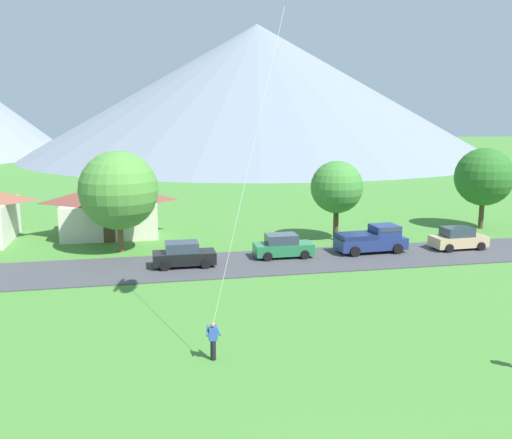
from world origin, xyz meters
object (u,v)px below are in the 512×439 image
object	(u,v)px
house_left_center	(110,208)
parked_car_tan_mid_east	(458,239)
tree_left_of_center	(484,177)
tree_near_left	(119,190)
parked_car_black_mid_west	(184,255)
tree_center	(337,187)
pickup_truck_navy_west_side	(373,239)
parked_car_green_east_end	(283,246)

from	to	relation	value
house_left_center	parked_car_tan_mid_east	bearing A→B (deg)	-22.81
tree_left_of_center	tree_near_left	bearing A→B (deg)	-175.72
tree_near_left	parked_car_black_mid_west	xyz separation A→B (m)	(4.26, -5.40, -3.79)
tree_left_of_center	parked_car_tan_mid_east	world-z (taller)	tree_left_of_center
tree_center	pickup_truck_navy_west_side	xyz separation A→B (m)	(1.17, -4.87, -3.29)
house_left_center	pickup_truck_navy_west_side	bearing A→B (deg)	-28.74
parked_car_black_mid_west	parked_car_tan_mid_east	bearing A→B (deg)	2.17
house_left_center	tree_left_of_center	distance (m)	32.90
house_left_center	parked_car_green_east_end	distance (m)	16.48
parked_car_tan_mid_east	house_left_center	bearing A→B (deg)	157.19
parked_car_black_mid_west	tree_near_left	bearing A→B (deg)	128.29
house_left_center	parked_car_black_mid_west	world-z (taller)	house_left_center
parked_car_tan_mid_east	parked_car_green_east_end	world-z (taller)	same
tree_left_of_center	pickup_truck_navy_west_side	world-z (taller)	tree_left_of_center
tree_left_of_center	parked_car_tan_mid_east	bearing A→B (deg)	-132.60
parked_car_black_mid_west	parked_car_tan_mid_east	xyz separation A→B (m)	(20.93, 0.79, 0.00)
tree_center	pickup_truck_navy_west_side	bearing A→B (deg)	-76.54
tree_left_of_center	parked_car_black_mid_west	distance (m)	28.67
tree_left_of_center	tree_center	xyz separation A→B (m)	(-14.37, -1.72, -0.31)
parked_car_green_east_end	parked_car_tan_mid_east	bearing A→B (deg)	-1.15
tree_center	tree_near_left	bearing A→B (deg)	-177.84
house_left_center	pickup_truck_navy_west_side	size ratio (longest dim) A/B	1.58
tree_near_left	tree_left_of_center	xyz separation A→B (m)	(31.60, 2.37, 0.00)
tree_left_of_center	parked_car_green_east_end	distance (m)	21.55
tree_center	parked_car_tan_mid_east	world-z (taller)	tree_center
parked_car_black_mid_west	parked_car_green_east_end	distance (m)	7.29
house_left_center	parked_car_green_east_end	size ratio (longest dim) A/B	1.99
tree_left_of_center	pickup_truck_navy_west_side	bearing A→B (deg)	-153.51
parked_car_black_mid_west	pickup_truck_navy_west_side	xyz separation A→B (m)	(14.13, 1.18, 0.19)
tree_near_left	parked_car_black_mid_west	distance (m)	7.85
tree_near_left	parked_car_black_mid_west	bearing A→B (deg)	-51.71
parked_car_black_mid_west	tree_center	bearing A→B (deg)	25.01
parked_car_tan_mid_east	pickup_truck_navy_west_side	distance (m)	6.81
tree_center	parked_car_black_mid_west	size ratio (longest dim) A/B	1.55
house_left_center	tree_near_left	size ratio (longest dim) A/B	1.10
tree_center	house_left_center	bearing A→B (deg)	162.47
tree_left_of_center	parked_car_green_east_end	world-z (taller)	tree_left_of_center
parked_car_black_mid_west	pickup_truck_navy_west_side	size ratio (longest dim) A/B	0.79
tree_left_of_center	pickup_truck_navy_west_side	size ratio (longest dim) A/B	1.37
tree_near_left	parked_car_black_mid_west	world-z (taller)	tree_near_left
parked_car_green_east_end	parked_car_black_mid_west	bearing A→B (deg)	-171.55
house_left_center	parked_car_tan_mid_east	distance (m)	28.41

